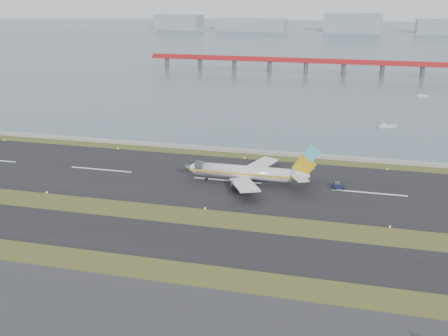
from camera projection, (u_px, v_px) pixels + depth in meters
The scene contains 11 objects.
ground at pixel (196, 220), 134.77m from camera, with size 1000.00×1000.00×0.00m, color #354719.
taxiway_strip at pixel (180, 241), 123.71m from camera, with size 1000.00×18.00×0.10m, color black.
runway_strip at pixel (227, 181), 162.35m from camera, with size 1000.00×45.00×0.10m, color black.
seawall at pixel (249, 151), 189.81m from camera, with size 1000.00×2.50×1.00m, color #989893.
bay_water at pixel (335, 43), 557.95m from camera, with size 1400.00×800.00×1.30m, color #4C5F6D.
red_pier at pixel (344, 63), 357.65m from camera, with size 260.00×5.00×10.20m.
far_shoreline at pixel (356, 27), 699.96m from camera, with size 1400.00×80.00×60.50m.
airliner at pixel (249, 173), 158.58m from camera, with size 38.52×32.89×12.80m.
pushback_tug at pixel (338, 186), 155.40m from camera, with size 3.45×2.46×2.00m.
workboat_near at pixel (387, 126), 223.89m from camera, with size 7.54×4.56×1.75m.
workboat_far at pixel (422, 96), 286.49m from camera, with size 7.06×4.77×1.65m.
Camera 1 is at (38.25, -118.51, 53.47)m, focal length 45.00 mm.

